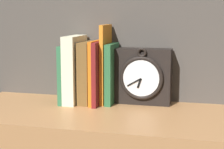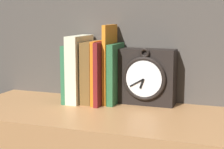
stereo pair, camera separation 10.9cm
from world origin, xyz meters
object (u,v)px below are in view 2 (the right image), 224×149
(book_slot2_brown, at_px, (92,72))
(book_slot6_green, at_px, (116,74))
(book_slot5_orange, at_px, (110,64))
(book_slot3_orange, at_px, (100,72))
(book_slot1_cream, at_px, (80,69))
(clock, at_px, (147,77))
(book_slot0_green, at_px, (72,73))
(book_slot4_maroon, at_px, (104,73))

(book_slot2_brown, distance_m, book_slot6_green, 0.08)
(book_slot6_green, bearing_deg, book_slot5_orange, 173.87)
(book_slot3_orange, bearing_deg, book_slot2_brown, 172.81)
(book_slot1_cream, bearing_deg, book_slot2_brown, 9.89)
(clock, bearing_deg, book_slot2_brown, -171.69)
(clock, height_order, book_slot0_green, book_slot0_green)
(clock, xyz_separation_m, book_slot5_orange, (-0.12, -0.02, 0.04))
(clock, height_order, book_slot4_maroon, book_slot4_maroon)
(book_slot0_green, bearing_deg, clock, 7.69)
(clock, xyz_separation_m, book_slot2_brown, (-0.18, -0.03, 0.01))
(book_slot3_orange, height_order, book_slot6_green, book_slot3_orange)
(book_slot4_maroon, bearing_deg, book_slot0_green, 179.58)
(clock, bearing_deg, book_slot6_green, -168.99)
(book_slot1_cream, xyz_separation_m, book_slot6_green, (0.12, 0.01, -0.01))
(book_slot2_brown, relative_size, book_slot6_green, 1.02)
(book_slot1_cream, relative_size, book_slot4_maroon, 1.08)
(book_slot1_cream, relative_size, book_slot6_green, 1.12)
(book_slot0_green, relative_size, book_slot5_orange, 0.74)
(book_slot1_cream, distance_m, book_slot2_brown, 0.04)
(book_slot2_brown, bearing_deg, book_slot5_orange, 8.76)
(book_slot1_cream, bearing_deg, book_slot4_maroon, -0.57)
(clock, distance_m, book_slot3_orange, 0.15)
(book_slot0_green, relative_size, book_slot1_cream, 0.86)
(book_slot0_green, height_order, book_slot5_orange, book_slot5_orange)
(book_slot2_brown, relative_size, book_slot3_orange, 0.98)
(book_slot0_green, bearing_deg, book_slot4_maroon, -0.42)
(clock, height_order, book_slot3_orange, book_slot3_orange)
(book_slot4_maroon, height_order, book_slot6_green, book_slot4_maroon)
(book_slot0_green, height_order, book_slot4_maroon, book_slot4_maroon)
(book_slot3_orange, relative_size, book_slot6_green, 1.05)
(clock, relative_size, book_slot0_green, 0.99)
(book_slot2_brown, xyz_separation_m, book_slot5_orange, (0.06, 0.01, 0.03))
(book_slot2_brown, distance_m, book_slot4_maroon, 0.04)
(book_slot0_green, xyz_separation_m, book_slot4_maroon, (0.11, -0.00, 0.01))
(book_slot0_green, relative_size, book_slot4_maroon, 0.93)
(book_slot0_green, xyz_separation_m, book_slot5_orange, (0.13, 0.02, 0.03))
(book_slot2_brown, bearing_deg, book_slot6_green, 4.84)
(book_slot1_cream, bearing_deg, book_slot0_green, -179.94)
(book_slot1_cream, distance_m, book_slot4_maroon, 0.09)
(book_slot3_orange, height_order, book_slot5_orange, book_slot5_orange)
(clock, distance_m, book_slot1_cream, 0.22)
(book_slot0_green, relative_size, book_slot6_green, 0.97)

